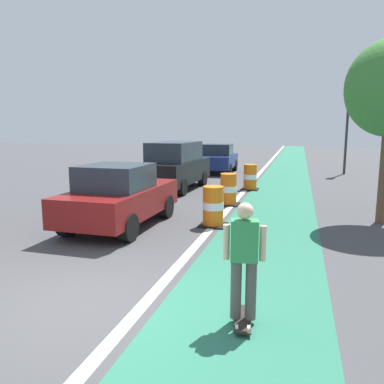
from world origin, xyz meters
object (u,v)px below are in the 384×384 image
(traffic_barrel_front, at_px, (213,207))
(traffic_light_corner, at_px, (348,112))
(skateboarder_on_lane, at_px, (244,260))
(parked_sedan_third, at_px, (218,159))
(traffic_barrel_back, at_px, (250,177))
(parked_suv_second, at_px, (175,165))
(parked_sedan_nearest, at_px, (120,196))
(traffic_barrel_mid, at_px, (228,190))

(traffic_barrel_front, bearing_deg, traffic_light_corner, 70.76)
(skateboarder_on_lane, height_order, traffic_barrel_front, skateboarder_on_lane)
(parked_sedan_third, xyz_separation_m, traffic_barrel_front, (2.41, -12.22, -0.30))
(traffic_barrel_front, height_order, traffic_barrel_back, same)
(parked_suv_second, bearing_deg, parked_sedan_nearest, -85.17)
(parked_sedan_nearest, distance_m, traffic_barrel_front, 2.54)
(skateboarder_on_lane, height_order, parked_sedan_nearest, parked_sedan_nearest)
(traffic_light_corner, bearing_deg, skateboarder_on_lane, -99.69)
(traffic_barrel_front, relative_size, traffic_barrel_mid, 1.00)
(parked_sedan_third, bearing_deg, skateboarder_on_lane, -77.14)
(traffic_barrel_front, bearing_deg, parked_suv_second, 117.36)
(skateboarder_on_lane, relative_size, parked_suv_second, 0.36)
(parked_sedan_nearest, distance_m, parked_suv_second, 6.48)
(traffic_barrel_back, distance_m, traffic_light_corner, 8.89)
(parked_sedan_third, bearing_deg, traffic_barrel_front, -78.85)
(parked_sedan_third, bearing_deg, traffic_light_corner, 10.42)
(parked_sedan_nearest, relative_size, parked_sedan_third, 0.99)
(traffic_barrel_mid, xyz_separation_m, traffic_barrel_back, (0.31, 3.50, 0.00))
(parked_suv_second, bearing_deg, traffic_light_corner, 45.55)
(traffic_barrel_back, relative_size, traffic_light_corner, 0.21)
(parked_suv_second, height_order, parked_sedan_third, parked_suv_second)
(skateboarder_on_lane, xyz_separation_m, traffic_barrel_back, (-1.34, 11.56, -0.38))
(traffic_barrel_front, distance_m, traffic_barrel_mid, 2.97)
(parked_sedan_nearest, relative_size, traffic_barrel_front, 3.79)
(skateboarder_on_lane, xyz_separation_m, parked_suv_second, (-4.49, 10.79, 0.12))
(parked_suv_second, height_order, traffic_light_corner, traffic_light_corner)
(traffic_barrel_front, xyz_separation_m, traffic_light_corner, (4.72, 13.53, 2.97))
(skateboarder_on_lane, xyz_separation_m, traffic_light_corner, (3.18, 18.61, 2.59))
(parked_suv_second, distance_m, traffic_barrel_back, 3.28)
(traffic_barrel_mid, bearing_deg, traffic_barrel_front, -87.79)
(parked_sedan_third, distance_m, traffic_barrel_front, 12.46)
(parked_suv_second, height_order, traffic_barrel_back, parked_suv_second)
(traffic_light_corner, bearing_deg, parked_sedan_nearest, -116.53)
(parked_suv_second, height_order, traffic_barrel_front, parked_suv_second)
(traffic_barrel_back, height_order, traffic_light_corner, traffic_light_corner)
(skateboarder_on_lane, height_order, parked_sedan_third, parked_sedan_third)
(parked_sedan_nearest, relative_size, traffic_barrel_mid, 3.79)
(skateboarder_on_lane, distance_m, parked_sedan_nearest, 5.86)
(parked_suv_second, relative_size, traffic_barrel_mid, 4.30)
(parked_suv_second, xyz_separation_m, traffic_barrel_mid, (2.84, -2.73, -0.50))
(traffic_barrel_front, distance_m, traffic_light_corner, 14.63)
(parked_sedan_nearest, xyz_separation_m, parked_sedan_third, (-0.00, 12.97, 0.00))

